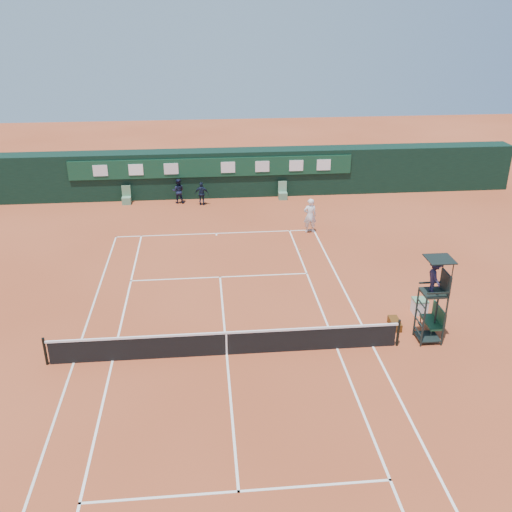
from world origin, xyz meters
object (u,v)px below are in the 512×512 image
Objects in this scene: tennis_net at (226,343)px; player_bench at (435,319)px; cooler at (419,306)px; umpire_chair at (435,283)px; player at (310,216)px.

player_bench is (8.12, 0.79, 0.09)m from tennis_net.
player_bench is 1.51m from cooler.
umpire_chair reaches higher than cooler.
umpire_chair reaches higher than player.
player reaches higher than cooler.
player reaches higher than tennis_net.
player_bench is at bearing 5.57° from tennis_net.
player_bench reaches higher than cooler.
player reaches higher than player_bench.
tennis_net is 10.75× the size of player_bench.
player_bench is 0.61× the size of player.
player is (-2.94, 10.79, 0.39)m from player_bench.
umpire_chair is 5.30× the size of cooler.
tennis_net is 12.70m from player.
player_bench is (0.47, 0.54, -1.86)m from umpire_chair.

